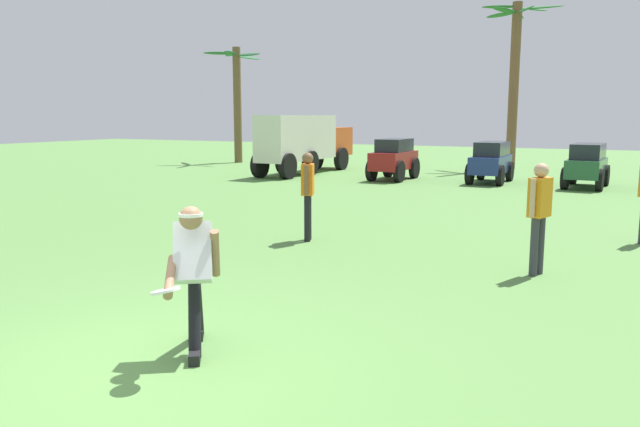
{
  "coord_description": "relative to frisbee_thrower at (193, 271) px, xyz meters",
  "views": [
    {
      "loc": [
        3.78,
        -3.89,
        2.2
      ],
      "look_at": [
        0.05,
        3.46,
        0.9
      ],
      "focal_mm": 35.0,
      "sensor_mm": 36.0,
      "label": 1
    }
  ],
  "objects": [
    {
      "name": "frisbee_in_flight",
      "position": [
        0.13,
        -0.54,
        -0.03
      ],
      "size": [
        0.27,
        0.27,
        0.08
      ],
      "color": "white"
    },
    {
      "name": "palm_tree_far_left",
      "position": [
        -13.15,
        20.01,
        2.26
      ],
      "size": [
        2.94,
        3.26,
        5.29
      ],
      "color": "brown",
      "rests_on": "ground_plane"
    },
    {
      "name": "teammate_near_sideline",
      "position": [
        -1.55,
        5.16,
        0.15
      ],
      "size": [
        0.31,
        0.48,
        1.56
      ],
      "color": "black",
      "rests_on": "ground_plane"
    },
    {
      "name": "teammate_deep",
      "position": [
        2.42,
        4.47,
        0.15
      ],
      "size": [
        0.3,
        0.49,
        1.56
      ],
      "color": "#33333D",
      "rests_on": "ground_plane"
    },
    {
      "name": "palm_tree_left_of_centre",
      "position": [
        -1.08,
        22.13,
        3.08
      ],
      "size": [
        3.28,
        3.57,
        6.66
      ],
      "color": "brown",
      "rests_on": "ground_plane"
    },
    {
      "name": "box_truck",
      "position": [
        -7.74,
        16.54,
        0.44
      ],
      "size": [
        1.47,
        5.92,
        2.2
      ],
      "color": "#CC4C19",
      "rests_on": "ground_plane"
    },
    {
      "name": "parked_car_slot_b",
      "position": [
        -0.69,
        16.39,
        -0.07
      ],
      "size": [
        1.15,
        2.4,
        1.34
      ],
      "color": "navy",
      "rests_on": "ground_plane"
    },
    {
      "name": "frisbee_thrower",
      "position": [
        0.0,
        0.0,
        0.0
      ],
      "size": [
        0.61,
        1.07,
        1.41
      ],
      "color": "black",
      "rests_on": "ground_plane"
    },
    {
      "name": "parked_car_slot_c",
      "position": [
        2.22,
        16.3,
        -0.07
      ],
      "size": [
        1.26,
        2.45,
        1.34
      ],
      "color": "#235133",
      "rests_on": "ground_plane"
    },
    {
      "name": "parked_car_slot_a",
      "position": [
        -3.88,
        15.84,
        -0.05
      ],
      "size": [
        1.17,
        2.35,
        1.4
      ],
      "color": "maroon",
      "rests_on": "ground_plane"
    },
    {
      "name": "ground_plane",
      "position": [
        -0.22,
        -0.55,
        -0.79
      ],
      "size": [
        80.0,
        80.0,
        0.0
      ],
      "primitive_type": "plane",
      "color": "#578842"
    }
  ]
}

